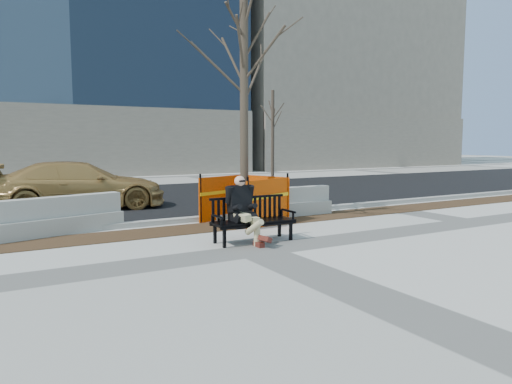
% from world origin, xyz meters
% --- Properties ---
extents(ground, '(120.00, 120.00, 0.00)m').
position_xyz_m(ground, '(0.00, 0.00, 0.00)').
color(ground, beige).
rests_on(ground, ground).
extents(mulch_strip, '(40.00, 1.20, 0.02)m').
position_xyz_m(mulch_strip, '(0.00, 2.60, 0.00)').
color(mulch_strip, '#47301C').
rests_on(mulch_strip, ground).
extents(asphalt_street, '(60.00, 10.40, 0.01)m').
position_xyz_m(asphalt_street, '(0.00, 8.80, 0.00)').
color(asphalt_street, black).
rests_on(asphalt_street, ground).
extents(curb, '(60.00, 0.25, 0.12)m').
position_xyz_m(curb, '(0.00, 3.55, 0.06)').
color(curb, '#9E9B93').
rests_on(curb, ground).
extents(building_right, '(20.00, 12.00, 25.00)m').
position_xyz_m(building_right, '(22.00, 26.00, 12.50)').
color(building_right, gray).
rests_on(building_right, ground).
extents(bench, '(1.72, 0.65, 0.91)m').
position_xyz_m(bench, '(0.34, 0.69, 0.00)').
color(bench, black).
rests_on(bench, ground).
extents(seated_man, '(0.60, 0.97, 1.35)m').
position_xyz_m(seated_man, '(0.11, 0.74, 0.00)').
color(seated_man, black).
rests_on(seated_man, ground).
extents(tree_fence, '(3.16, 3.16, 6.12)m').
position_xyz_m(tree_fence, '(1.27, 2.81, 0.00)').
color(tree_fence, '#FF4900').
rests_on(tree_fence, ground).
extents(sedan, '(5.17, 2.79, 1.42)m').
position_xyz_m(sedan, '(-1.85, 7.35, 0.00)').
color(sedan, '#AB8243').
rests_on(sedan, ground).
extents(jersey_barrier_left, '(2.95, 1.32, 0.83)m').
position_xyz_m(jersey_barrier_left, '(-3.00, 3.47, 0.00)').
color(jersey_barrier_left, '#ABA8A0').
rests_on(jersey_barrier_left, ground).
extents(jersey_barrier_right, '(2.75, 0.57, 0.79)m').
position_xyz_m(jersey_barrier_right, '(2.68, 3.12, 0.00)').
color(jersey_barrier_right, '#A4A199').
rests_on(jersey_barrier_right, ground).
extents(far_tree_right, '(2.03, 2.03, 5.06)m').
position_xyz_m(far_tree_right, '(8.94, 13.93, 0.00)').
color(far_tree_right, '#47392E').
rests_on(far_tree_right, ground).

